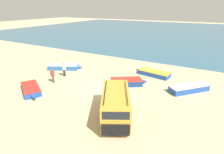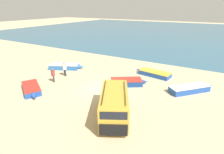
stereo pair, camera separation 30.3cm
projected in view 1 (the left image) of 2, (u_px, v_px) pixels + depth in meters
The scene contains 10 objects.
ground_plane at pixel (102, 89), 18.40m from camera, with size 200.00×200.00×0.00m, color tan.
sea_water at pixel (181, 32), 60.62m from camera, with size 120.00×80.00×0.01m, color #33607A.
parked_van at pixel (116, 104), 13.39m from camera, with size 4.07×5.33×2.28m.
fishing_rowboat_0 at pixel (31, 89), 17.75m from camera, with size 4.16×3.06×0.58m.
fishing_rowboat_1 at pixel (153, 73), 22.12m from camera, with size 4.79×2.13×0.57m.
fishing_rowboat_2 at pixel (65, 67), 24.41m from camera, with size 4.81×3.26×0.65m.
fishing_rowboat_3 at pixel (127, 82), 19.47m from camera, with size 4.05×3.21×0.63m.
fishing_rowboat_4 at pixel (190, 88), 17.98m from camera, with size 4.15×4.35×0.64m.
fisherman_0 at pixel (64, 68), 21.52m from camera, with size 0.47×0.47×1.80m.
fisherman_1 at pixel (53, 74), 19.79m from camera, with size 0.42×0.42×1.61m.
Camera 1 is at (8.94, -14.00, 8.10)m, focal length 28.00 mm.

